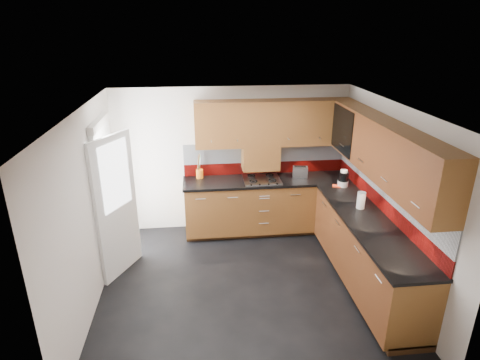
{
  "coord_description": "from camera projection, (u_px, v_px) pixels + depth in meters",
  "views": [
    {
      "loc": [
        -0.57,
        -4.49,
        3.31
      ],
      "look_at": [
        0.0,
        0.65,
        1.28
      ],
      "focal_mm": 30.0,
      "sensor_mm": 36.0,
      "label": 1
    }
  ],
  "objects": [
    {
      "name": "orange_cloth",
      "position": [
        337.0,
        186.0,
        6.23
      ],
      "size": [
        0.15,
        0.14,
        0.01
      ],
      "primitive_type": "cube",
      "rotation": [
        0.0,
        0.0,
        -0.31
      ],
      "color": "#F8431B",
      "rests_on": "countertop"
    },
    {
      "name": "upper_cabinets",
      "position": [
        326.0,
        136.0,
        5.6
      ],
      "size": [
        2.5,
        3.2,
        0.72
      ],
      "color": "brown",
      "rests_on": "room"
    },
    {
      "name": "backsplash",
      "position": [
        323.0,
        174.0,
        5.97
      ],
      "size": [
        2.7,
        3.2,
        0.54
      ],
      "color": "maroon",
      "rests_on": "countertop"
    },
    {
      "name": "gas_hob",
      "position": [
        262.0,
        179.0,
        6.48
      ],
      "size": [
        0.59,
        0.52,
        0.05
      ],
      "color": "silver",
      "rests_on": "countertop"
    },
    {
      "name": "toaster",
      "position": [
        300.0,
        172.0,
        6.6
      ],
      "size": [
        0.27,
        0.2,
        0.18
      ],
      "color": "silver",
      "rests_on": "countertop"
    },
    {
      "name": "paper_towel",
      "position": [
        361.0,
        200.0,
        5.46
      ],
      "size": [
        0.15,
        0.15,
        0.23
      ],
      "primitive_type": "cylinder",
      "rotation": [
        0.0,
        0.0,
        -0.4
      ],
      "color": "white",
      "rests_on": "countertop"
    },
    {
      "name": "back_door",
      "position": [
        111.0,
        199.0,
        5.55
      ],
      "size": [
        0.42,
        1.19,
        2.04
      ],
      "color": "white",
      "rests_on": "room"
    },
    {
      "name": "glass_cabinet",
      "position": [
        352.0,
        128.0,
        5.9
      ],
      "size": [
        0.32,
        0.8,
        0.66
      ],
      "color": "black",
      "rests_on": "room"
    },
    {
      "name": "food_processor",
      "position": [
        343.0,
        179.0,
        6.2
      ],
      "size": [
        0.16,
        0.16,
        0.27
      ],
      "color": "white",
      "rests_on": "countertop"
    },
    {
      "name": "base_cabinets",
      "position": [
        310.0,
        228.0,
        6.03
      ],
      "size": [
        2.7,
        3.2,
        0.95
      ],
      "color": "brown",
      "rests_on": "room"
    },
    {
      "name": "extractor_hood",
      "position": [
        261.0,
        157.0,
        6.51
      ],
      "size": [
        0.6,
        0.33,
        0.4
      ],
      "primitive_type": "cube",
      "color": "brown",
      "rests_on": "room"
    },
    {
      "name": "countertop",
      "position": [
        311.0,
        199.0,
        5.84
      ],
      "size": [
        2.72,
        3.22,
        0.04
      ],
      "color": "black",
      "rests_on": "base_cabinets"
    },
    {
      "name": "room",
      "position": [
        246.0,
        183.0,
        4.87
      ],
      "size": [
        4.0,
        3.8,
        2.64
      ],
      "color": "black"
    },
    {
      "name": "utensil_pot",
      "position": [
        200.0,
        172.0,
        6.55
      ],
      "size": [
        0.12,
        0.12,
        0.41
      ],
      "color": "orange",
      "rests_on": "countertop"
    }
  ]
}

